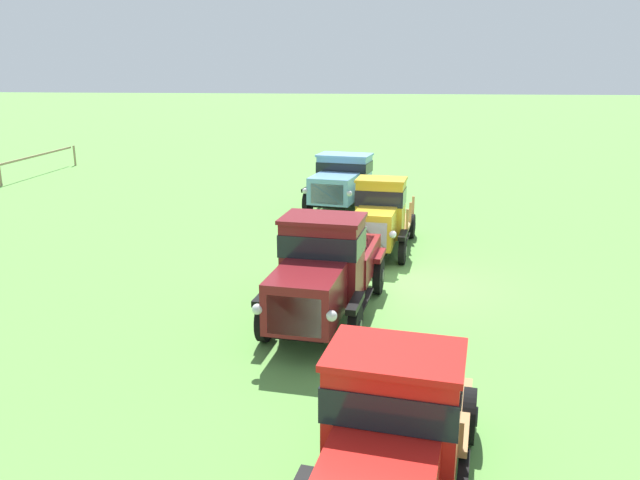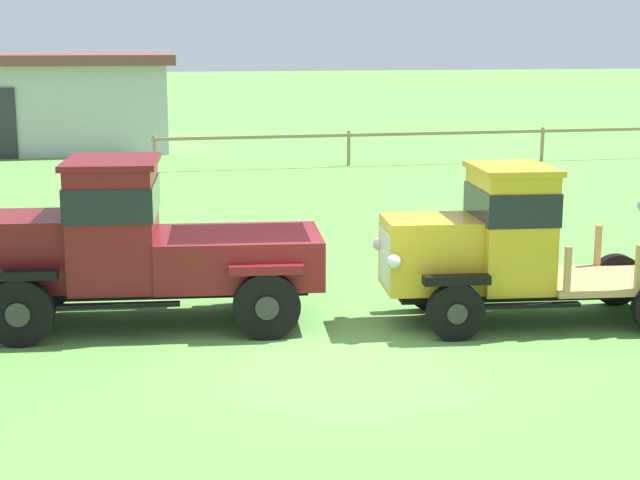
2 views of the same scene
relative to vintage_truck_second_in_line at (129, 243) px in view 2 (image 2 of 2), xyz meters
name	(u,v)px [view 2 (image 2 of 2)]	position (x,y,z in m)	size (l,w,h in m)	color
ground_plane	(336,350)	(2.52, -1.82, -1.17)	(240.00, 240.00, 0.00)	#5B9342
paddock_fence	(453,137)	(10.92, 16.53, -0.29)	(19.46, 0.64, 1.12)	#997F60
vintage_truck_second_in_line	(129,243)	(0.00, 0.00, 0.00)	(5.37, 2.52, 2.35)	black
vintage_truck_midrow_center	(500,245)	(5.07, -1.08, -0.04)	(4.66, 2.15, 2.24)	black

